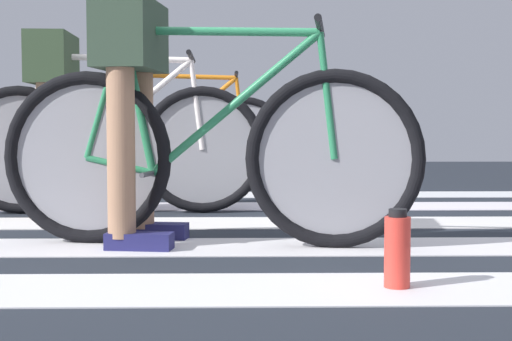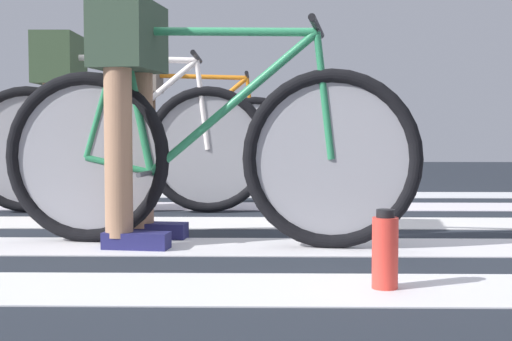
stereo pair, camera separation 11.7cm
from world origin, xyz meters
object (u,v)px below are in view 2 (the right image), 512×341
bicycle_1_of_3 (205,152)px  cyclist_2_of_3 (61,98)px  bicycle_2_of_3 (117,145)px  cyclist_3_of_3 (146,103)px  water_bottle (385,252)px  cyclist_1_of_3 (130,88)px  bicycle_3_of_3 (187,140)px

bicycle_1_of_3 → cyclist_2_of_3: size_ratio=1.72×
bicycle_1_of_3 → bicycle_2_of_3: same height
cyclist_3_of_3 → water_bottle: 3.61m
cyclist_1_of_3 → bicycle_3_of_3: size_ratio=0.57×
bicycle_2_of_3 → bicycle_3_of_3: 1.44m
bicycle_2_of_3 → cyclist_1_of_3: bearing=-76.4°
cyclist_1_of_3 → bicycle_3_of_3: 2.52m
bicycle_1_of_3 → cyclist_2_of_3: 1.47m
cyclist_1_of_3 → bicycle_2_of_3: size_ratio=0.57×
cyclist_1_of_3 → bicycle_2_of_3: (-0.29, 1.09, -0.26)m
bicycle_3_of_3 → water_bottle: 3.49m
cyclist_2_of_3 → cyclist_3_of_3: size_ratio=0.97×
bicycle_1_of_3 → cyclist_2_of_3: cyclist_2_of_3 is taller
bicycle_1_of_3 → cyclist_3_of_3: (-0.67, 2.54, 0.28)m
cyclist_2_of_3 → cyclist_3_of_3: (0.24, 1.42, 0.02)m
water_bottle → bicycle_1_of_3: bearing=127.6°
bicycle_2_of_3 → cyclist_3_of_3: 1.44m
bicycle_1_of_3 → bicycle_2_of_3: bearing=125.7°
cyclist_1_of_3 → cyclist_2_of_3: cyclist_2_of_3 is taller
cyclist_1_of_3 → cyclist_3_of_3: bearing=106.0°
cyclist_1_of_3 → cyclist_2_of_3: size_ratio=0.99×
bicycle_2_of_3 → cyclist_3_of_3: size_ratio=1.69×
bicycle_1_of_3 → cyclist_2_of_3: (-0.91, 1.12, 0.26)m
cyclist_1_of_3 → cyclist_3_of_3: (-0.36, 2.50, 0.02)m
bicycle_2_of_3 → bicycle_3_of_3: bearing=79.1°
bicycle_3_of_3 → bicycle_2_of_3: bearing=-100.5°
cyclist_2_of_3 → bicycle_2_of_3: bearing=0.0°
bicycle_1_of_3 → bicycle_3_of_3: same height
bicycle_1_of_3 → cyclist_1_of_3: cyclist_1_of_3 is taller
bicycle_3_of_3 → bicycle_1_of_3: bearing=-82.9°
cyclist_1_of_3 → cyclist_3_of_3: 2.53m
bicycle_2_of_3 → bicycle_3_of_3: (0.24, 1.42, 0.00)m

